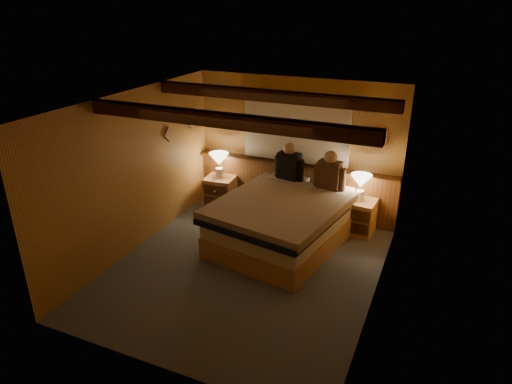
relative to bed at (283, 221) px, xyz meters
The scene contains 19 objects.
floor 0.99m from the bed, 104.15° to the right, with size 4.20×4.20×0.00m, color #50565F.
ceiling 2.20m from the bed, 104.15° to the right, with size 4.20×4.20×0.00m, color #B88645.
wall_back 1.48m from the bed, 100.30° to the left, with size 3.60×3.60×0.00m, color gold.
wall_left 2.35m from the bed, 156.48° to the right, with size 4.20×4.20×0.00m, color gold.
wall_right 1.98m from the bed, 29.14° to the right, with size 4.20×4.20×0.00m, color gold.
wall_front 3.10m from the bed, 94.26° to the right, with size 3.60×3.60×0.00m, color gold.
wainscot 1.18m from the bed, 100.86° to the left, with size 3.60×0.23×0.94m.
curtain_window 1.63m from the bed, 100.92° to the left, with size 2.18×0.09×1.11m.
ceiling_beams 2.06m from the bed, 106.90° to the right, with size 3.60×1.65×0.16m.
coat_rail 2.42m from the bed, 160.27° to the left, with size 0.05×0.55×0.24m.
framed_print 2.01m from the bed, 46.71° to the left, with size 0.30×0.04×0.25m.
bed is the anchor object (origin of this frame).
nightstand_left 1.77m from the bed, 150.84° to the left, with size 0.55×0.51×0.57m.
nightstand_right 1.32m from the bed, 40.80° to the left, with size 0.54×0.50×0.57m.
lamp_left 1.85m from the bed, 150.75° to the left, with size 0.35×0.35×0.46m.
lamp_right 1.40m from the bed, 41.35° to the left, with size 0.34×0.34×0.44m.
person_left 1.09m from the bed, 104.40° to the left, with size 0.54×0.27×0.66m.
person_right 1.09m from the bed, 55.52° to the left, with size 0.54×0.25×0.66m.
duffel_bag 1.12m from the bed, 158.21° to the left, with size 0.57×0.40×0.38m.
Camera 1 is at (2.37, -5.07, 3.59)m, focal length 32.00 mm.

